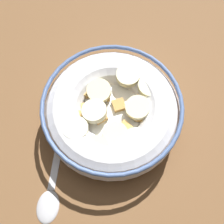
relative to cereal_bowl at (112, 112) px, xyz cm
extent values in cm
cube|color=brown|center=(-0.03, 0.00, -4.07)|extent=(112.55, 112.55, 2.00)
cylinder|color=silver|center=(-0.03, 0.00, -2.77)|extent=(10.78, 10.78, 0.60)
torus|color=silver|center=(-0.03, 0.00, -0.25)|extent=(19.60, 19.60, 5.65)
torus|color=#4C6699|center=(-0.03, 0.00, 2.27)|extent=(19.61, 19.61, 0.60)
cylinder|color=white|center=(-0.03, 0.00, 0.02)|extent=(16.21, 16.21, 0.40)
cube|color=#AD7F42|center=(-6.49, 1.89, 0.53)|extent=(1.78, 1.84, 0.94)
cube|color=tan|center=(-3.23, -1.36, 0.61)|extent=(2.42, 2.40, 0.95)
cube|color=tan|center=(3.08, 3.63, 0.58)|extent=(1.74, 1.83, 1.00)
cube|color=#AD7F42|center=(3.85, 5.72, 0.52)|extent=(2.03, 2.03, 0.77)
cube|color=#B78947|center=(-4.93, 0.95, 0.69)|extent=(1.88, 1.94, 0.94)
cube|color=#B78947|center=(4.16, 0.89, 0.81)|extent=(2.12, 2.07, 0.93)
cube|color=#B78947|center=(6.47, 0.96, 0.73)|extent=(2.42, 2.41, 0.93)
cube|color=tan|center=(-1.53, 5.61, 0.80)|extent=(2.03, 2.02, 0.78)
cube|color=#B78947|center=(-0.35, 7.16, 0.52)|extent=(2.43, 2.44, 0.91)
cube|color=tan|center=(-4.62, 5.13, 0.68)|extent=(2.36, 2.37, 0.85)
cube|color=tan|center=(2.35, 1.55, 0.56)|extent=(2.35, 2.33, 0.88)
cube|color=tan|center=(-4.19, -3.05, 0.81)|extent=(1.92, 2.00, 0.99)
cube|color=tan|center=(5.08, 4.46, 0.80)|extent=(2.41, 2.41, 0.78)
cube|color=#AD7F42|center=(6.82, -1.93, 0.59)|extent=(2.29, 2.29, 0.77)
cube|color=#B78947|center=(-2.04, 1.68, 0.66)|extent=(2.24, 2.27, 0.90)
cube|color=tan|center=(2.71, -1.63, 0.52)|extent=(2.15, 2.21, 0.99)
cube|color=#B78947|center=(0.50, 1.13, 0.55)|extent=(2.43, 2.43, 0.83)
cube|color=#B78947|center=(-1.13, -1.62, 0.58)|extent=(2.39, 2.38, 0.81)
cube|color=#B78947|center=(-2.96, -4.37, 0.71)|extent=(2.34, 2.34, 0.80)
cylinder|color=#F9EFC6|center=(4.83, -3.02, 1.63)|extent=(4.80, 4.79, 1.09)
cylinder|color=beige|center=(3.18, 1.48, 1.59)|extent=(4.05, 4.06, 1.45)
cylinder|color=beige|center=(-2.71, 1.38, 1.84)|extent=(4.87, 4.91, 1.55)
cylinder|color=beige|center=(2.07, -3.44, 1.77)|extent=(4.74, 4.70, 1.60)
cylinder|color=beige|center=(-0.44, 5.37, 1.93)|extent=(3.91, 3.92, 1.19)
cylinder|color=beige|center=(3.40, 5.23, 1.80)|extent=(4.21, 4.21, 1.39)
cylinder|color=#F9EFC6|center=(-3.02, -5.02, 1.87)|extent=(4.78, 4.85, 1.54)
cylinder|color=#F9EFC6|center=(-1.89, -1.65, 1.84)|extent=(4.72, 4.67, 1.70)
cylinder|color=beige|center=(0.67, -6.19, 1.73)|extent=(4.89, 4.92, 1.31)
ellipsoid|color=#B7B7BC|center=(-2.37, -15.22, -2.67)|extent=(4.36, 5.20, 0.80)
cube|color=#B7B7BC|center=(-5.16, -7.17, -2.89)|extent=(5.08, 12.23, 0.36)
camera|label=1|loc=(7.17, -15.02, 39.19)|focal=47.92mm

